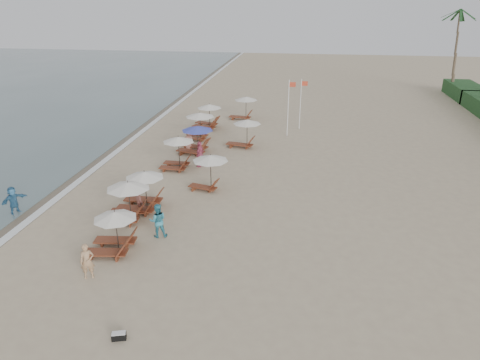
# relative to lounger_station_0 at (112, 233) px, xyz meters

# --- Properties ---
(ground) EXTENTS (160.00, 160.00, 0.00)m
(ground) POSITION_rel_lounger_station_0_xyz_m (5.37, 2.27, -0.96)
(ground) COLOR tan
(ground) RESTS_ON ground
(wet_sand_band) EXTENTS (3.20, 140.00, 0.01)m
(wet_sand_band) POSITION_rel_lounger_station_0_xyz_m (-7.13, 12.27, -0.96)
(wet_sand_band) COLOR #6B5E4C
(wet_sand_band) RESTS_ON ground
(foam_line) EXTENTS (0.50, 140.00, 0.02)m
(foam_line) POSITION_rel_lounger_station_0_xyz_m (-5.83, 12.27, -0.95)
(foam_line) COLOR white
(foam_line) RESTS_ON ground
(lounger_station_0) EXTENTS (2.53, 2.07, 2.10)m
(lounger_station_0) POSITION_rel_lounger_station_0_xyz_m (0.00, 0.00, 0.00)
(lounger_station_0) COLOR maroon
(lounger_station_0) RESTS_ON ground
(lounger_station_1) EXTENTS (2.62, 2.32, 2.21)m
(lounger_station_1) POSITION_rel_lounger_station_0_xyz_m (-0.58, 3.17, 0.18)
(lounger_station_1) COLOR maroon
(lounger_station_1) RESTS_ON ground
(lounger_station_2) EXTENTS (2.69, 2.15, 2.28)m
(lounger_station_2) POSITION_rel_lounger_station_0_xyz_m (-0.28, 4.58, 0.04)
(lounger_station_2) COLOR maroon
(lounger_station_2) RESTS_ON ground
(lounger_station_3) EXTENTS (2.46, 2.17, 2.35)m
(lounger_station_3) POSITION_rel_lounger_station_0_xyz_m (-0.10, 11.04, 0.22)
(lounger_station_3) COLOR maroon
(lounger_station_3) RESTS_ON ground
(lounger_station_4) EXTENTS (2.89, 2.62, 2.13)m
(lounger_station_4) POSITION_rel_lounger_station_0_xyz_m (0.26, 14.69, 0.07)
(lounger_station_4) COLOR maroon
(lounger_station_4) RESTS_ON ground
(lounger_station_5) EXTENTS (2.58, 2.44, 2.31)m
(lounger_station_5) POSITION_rel_lounger_station_0_xyz_m (-0.25, 18.10, 0.34)
(lounger_station_5) COLOR maroon
(lounger_station_5) RESTS_ON ground
(lounger_station_6) EXTENTS (2.76, 2.62, 2.22)m
(lounger_station_6) POSITION_rel_lounger_station_0_xyz_m (-0.35, 21.67, 0.06)
(lounger_station_6) COLOR maroon
(lounger_station_6) RESTS_ON ground
(inland_station_0) EXTENTS (2.58, 2.24, 2.22)m
(inland_station_0) POSITION_rel_lounger_station_0_xyz_m (2.85, 7.84, 0.50)
(inland_station_0) COLOR maroon
(inland_station_0) RESTS_ON ground
(inland_station_1) EXTENTS (2.85, 2.24, 2.22)m
(inland_station_1) POSITION_rel_lounger_station_0_xyz_m (3.81, 16.60, 0.33)
(inland_station_1) COLOR maroon
(inland_station_1) RESTS_ON ground
(inland_station_2) EXTENTS (2.85, 2.24, 2.22)m
(inland_station_2) POSITION_rel_lounger_station_0_xyz_m (2.51, 25.29, 0.33)
(inland_station_2) COLOR maroon
(inland_station_2) RESTS_ON ground
(beachgoer_near) EXTENTS (0.70, 0.60, 1.61)m
(beachgoer_near) POSITION_rel_lounger_station_0_xyz_m (-0.16, -2.16, -0.16)
(beachgoer_near) COLOR tan
(beachgoer_near) RESTS_ON ground
(beachgoer_mid_a) EXTENTS (1.04, 0.92, 1.78)m
(beachgoer_mid_a) POSITION_rel_lounger_station_0_xyz_m (1.67, 1.68, -0.07)
(beachgoer_mid_a) COLOR teal
(beachgoer_mid_a) RESTS_ON ground
(beachgoer_mid_b) EXTENTS (1.07, 1.09, 1.50)m
(beachgoer_mid_b) POSITION_rel_lounger_station_0_xyz_m (-0.22, 4.23, -0.21)
(beachgoer_mid_b) COLOR brown
(beachgoer_mid_b) RESTS_ON ground
(beachgoer_far_a) EXTENTS (0.63, 1.15, 1.85)m
(beachgoer_far_a) POSITION_rel_lounger_station_0_xyz_m (1.42, 11.75, -0.04)
(beachgoer_far_a) COLOR #BD4B68
(beachgoer_far_a) RESTS_ON ground
(beachgoer_far_b) EXTENTS (0.85, 0.93, 1.60)m
(beachgoer_far_b) POSITION_rel_lounger_station_0_xyz_m (-0.30, 15.21, -0.16)
(beachgoer_far_b) COLOR tan
(beachgoer_far_b) RESTS_ON ground
(waterline_walker) EXTENTS (1.02, 1.54, 1.59)m
(waterline_walker) POSITION_rel_lounger_station_0_xyz_m (-7.05, 2.97, -0.17)
(waterline_walker) COLOR #2F658E
(waterline_walker) RESTS_ON ground
(duffel_bag) EXTENTS (0.55, 0.38, 0.28)m
(duffel_bag) POSITION_rel_lounger_station_0_xyz_m (2.60, -5.51, -0.82)
(duffel_bag) COLOR black
(duffel_bag) RESTS_ON ground
(flag_pole_near) EXTENTS (0.60, 0.08, 4.84)m
(flag_pole_near) POSITION_rel_lounger_station_0_xyz_m (7.15, 20.31, 1.71)
(flag_pole_near) COLOR silver
(flag_pole_near) RESTS_ON ground
(flag_pole_far) EXTENTS (0.60, 0.08, 4.54)m
(flag_pole_far) POSITION_rel_lounger_station_0_xyz_m (8.14, 22.65, 1.55)
(flag_pole_far) COLOR silver
(flag_pole_far) RESTS_ON ground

